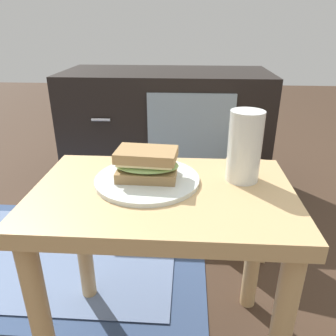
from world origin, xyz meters
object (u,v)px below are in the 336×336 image
Objects in this scene: tv_cabinet at (166,131)px; beer_glass at (244,148)px; plate at (147,180)px; paper_bag at (245,207)px; sandwich_front at (147,164)px.

tv_cabinet is 0.95m from beer_glass.
plate is at bearing -173.10° from beer_glass.
plate is at bearing -127.79° from paper_bag.
tv_cabinet is 0.94m from sandwich_front.
tv_cabinet is 0.63m from paper_bag.
beer_glass is at bearing 6.90° from plate.
tv_cabinet is at bearing 104.65° from beer_glass.
paper_bag is (0.09, 0.37, -0.37)m from beer_glass.
plate reaches higher than paper_bag.
sandwich_front reaches higher than paper_bag.
beer_glass is at bearing 6.90° from sandwich_front.
paper_bag is at bearing -58.14° from tv_cabinet.
plate is (0.02, -0.91, 0.17)m from tv_cabinet.
plate is 1.64× the size of sandwich_front.
paper_bag is (0.30, 0.39, -0.29)m from plate.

